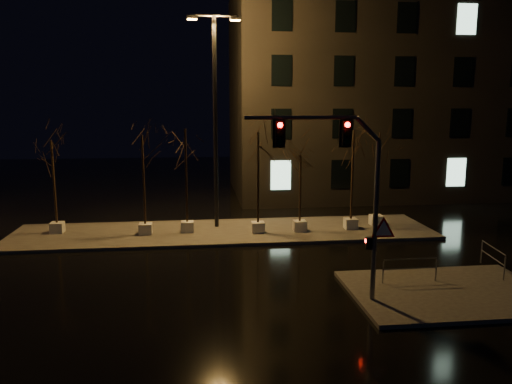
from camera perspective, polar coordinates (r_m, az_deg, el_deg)
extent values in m
plane|color=black|center=(20.73, -2.69, -8.95)|extent=(90.00, 90.00, 0.00)
cube|color=#413E3A|center=(26.45, -3.62, -4.59)|extent=(22.00, 5.00, 0.15)
cube|color=#413E3A|center=(19.51, 21.09, -10.64)|extent=(7.00, 5.00, 0.15)
cube|color=black|center=(40.58, 15.76, 10.73)|extent=(25.00, 12.00, 15.00)
cube|color=silver|center=(27.87, -21.77, -3.80)|extent=(0.65, 0.65, 0.55)
cylinder|color=black|center=(27.43, -22.09, 1.06)|extent=(0.11, 0.11, 4.23)
cube|color=silver|center=(26.28, -12.51, -4.11)|extent=(0.65, 0.65, 0.55)
cylinder|color=black|center=(25.79, -12.72, 1.35)|extent=(0.11, 0.11, 4.51)
cube|color=silver|center=(26.33, -7.85, -3.94)|extent=(0.65, 0.65, 0.55)
cylinder|color=black|center=(25.82, -7.99, 1.84)|extent=(0.11, 0.11, 4.81)
cube|color=silver|center=(25.97, 0.23, -4.04)|extent=(0.65, 0.65, 0.55)
cylinder|color=black|center=(25.46, 0.24, 1.63)|extent=(0.11, 0.11, 4.64)
cube|color=silver|center=(26.36, 5.01, -3.87)|extent=(0.65, 0.65, 0.55)
cylinder|color=black|center=(25.96, 5.08, 0.42)|extent=(0.11, 0.11, 3.45)
cube|color=silver|center=(27.23, 10.76, -3.56)|extent=(0.65, 0.65, 0.55)
cylinder|color=black|center=(26.74, 10.94, 1.91)|extent=(0.11, 0.11, 4.69)
cube|color=silver|center=(28.34, 13.57, -3.13)|extent=(0.65, 0.65, 0.55)
cylinder|color=black|center=(27.88, 13.78, 1.98)|extent=(0.11, 0.11, 4.55)
cylinder|color=slate|center=(17.10, 13.47, -3.38)|extent=(0.16, 0.16, 5.40)
cylinder|color=slate|center=(16.00, 5.18, 8.46)|extent=(3.60, 0.22, 0.13)
cube|color=black|center=(16.36, 10.28, 6.64)|extent=(0.28, 0.21, 0.81)
cube|color=black|center=(15.92, 2.71, 6.70)|extent=(0.28, 0.21, 0.81)
cube|color=black|center=(17.21, 12.75, -5.74)|extent=(0.20, 0.17, 0.41)
cone|color=red|center=(17.21, 14.34, -4.26)|extent=(0.94, 0.05, 0.94)
sphere|color=#FF0C07|center=(16.66, 13.92, 7.50)|extent=(0.16, 0.16, 0.16)
cylinder|color=black|center=(26.59, -4.67, 7.67)|extent=(0.22, 0.22, 11.02)
cylinder|color=black|center=(26.94, -4.85, 19.46)|extent=(2.43, 0.20, 0.11)
cube|color=orange|center=(26.85, -7.32, 19.09)|extent=(0.56, 0.33, 0.22)
cube|color=orange|center=(27.01, -2.37, 19.10)|extent=(0.56, 0.33, 0.22)
cylinder|color=slate|center=(19.35, 14.32, -8.86)|extent=(0.05, 0.05, 0.85)
cylinder|color=slate|center=(20.18, 19.88, -8.37)|extent=(0.05, 0.05, 0.85)
cylinder|color=slate|center=(19.60, 17.23, -7.31)|extent=(2.08, 0.04, 0.04)
cylinder|color=slate|center=(19.71, 17.18, -8.36)|extent=(2.08, 0.04, 0.04)
cylinder|color=slate|center=(21.23, 26.52, -7.83)|extent=(0.05, 0.05, 0.93)
cylinder|color=slate|center=(23.02, 24.37, -6.32)|extent=(0.05, 0.05, 0.93)
cylinder|color=slate|center=(21.98, 25.50, -5.76)|extent=(0.33, 2.04, 0.04)
cylinder|color=slate|center=(22.09, 25.42, -6.79)|extent=(0.33, 2.04, 0.04)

